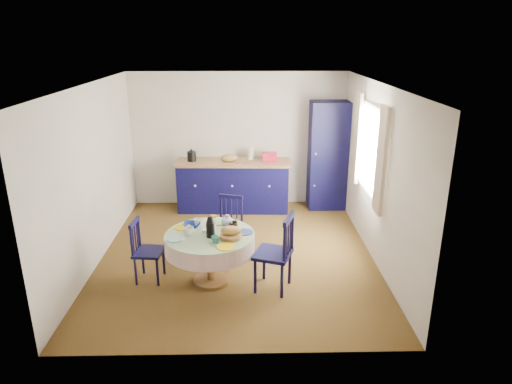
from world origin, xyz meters
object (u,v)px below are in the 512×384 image
at_px(chair_left, 146,250).
at_px(mug_a, 189,231).
at_px(mug_b, 215,239).
at_px(chair_right, 276,252).
at_px(kitchen_counter, 233,185).
at_px(chair_far, 229,226).
at_px(dining_table, 211,242).
at_px(mug_c, 234,225).
at_px(mug_d, 197,222).
at_px(pantry_cabinet, 328,156).
at_px(cobalt_bowl, 192,225).

relative_size(chair_left, mug_a, 6.32).
distance_m(mug_a, mug_b, 0.42).
bearing_deg(mug_b, chair_right, 6.02).
relative_size(kitchen_counter, chair_far, 2.35).
relative_size(dining_table, mug_a, 8.61).
height_order(chair_left, mug_c, chair_left).
xyz_separation_m(mug_c, mug_d, (-0.49, 0.12, 0.00)).
height_order(chair_left, mug_d, chair_left).
relative_size(chair_left, mug_b, 8.83).
bearing_deg(mug_b, chair_left, 159.33).
distance_m(pantry_cabinet, mug_a, 3.62).
relative_size(chair_left, chair_right, 0.83).
bearing_deg(pantry_cabinet, mug_b, -122.03).
height_order(dining_table, mug_b, dining_table).
relative_size(chair_right, cobalt_bowl, 4.50).
bearing_deg(mug_a, mug_b, -33.70).
height_order(pantry_cabinet, cobalt_bowl, pantry_cabinet).
height_order(chair_left, cobalt_bowl, chair_left).
height_order(dining_table, cobalt_bowl, dining_table).
relative_size(chair_left, mug_d, 8.80).
relative_size(mug_b, mug_c, 0.86).
bearing_deg(cobalt_bowl, chair_left, -167.17).
relative_size(dining_table, chair_far, 1.30).
relative_size(mug_a, mug_b, 1.40).
relative_size(kitchen_counter, pantry_cabinet, 1.05).
bearing_deg(cobalt_bowl, mug_c, -5.53).
height_order(kitchen_counter, mug_b, kitchen_counter).
height_order(pantry_cabinet, chair_left, pantry_cabinet).
xyz_separation_m(chair_right, cobalt_bowl, (-1.10, 0.41, 0.21)).
distance_m(chair_far, cobalt_bowl, 0.81).
distance_m(mug_a, mug_d, 0.34).
bearing_deg(mug_d, mug_b, -64.00).
relative_size(mug_a, cobalt_bowl, 0.59).
bearing_deg(pantry_cabinet, dining_table, -125.44).
bearing_deg(mug_d, chair_right, -25.00).
height_order(mug_c, mug_d, mug_d).
bearing_deg(kitchen_counter, mug_b, -90.76).
relative_size(pantry_cabinet, mug_a, 14.83).
bearing_deg(chair_left, mug_a, -96.48).
xyz_separation_m(kitchen_counter, dining_table, (-0.22, -2.70, 0.10)).
bearing_deg(mug_c, mug_b, -116.02).
bearing_deg(kitchen_counter, cobalt_bowl, -99.04).
height_order(pantry_cabinet, mug_b, pantry_cabinet).
bearing_deg(mug_c, kitchen_counter, 91.60).
bearing_deg(pantry_cabinet, mug_c, -122.95).
relative_size(kitchen_counter, cobalt_bowl, 9.18).
bearing_deg(dining_table, pantry_cabinet, 54.69).
distance_m(chair_left, mug_d, 0.77).
xyz_separation_m(kitchen_counter, cobalt_bowl, (-0.48, -2.47, 0.25)).
relative_size(chair_right, mug_a, 7.64).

